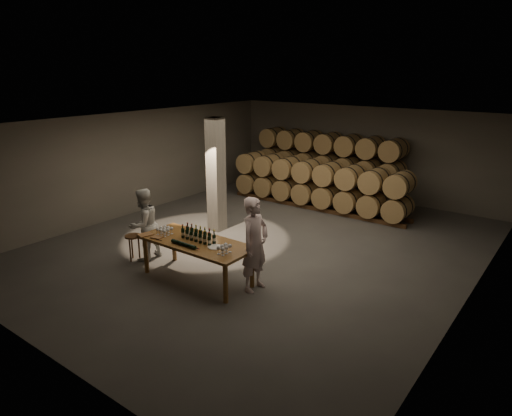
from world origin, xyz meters
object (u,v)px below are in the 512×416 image
Objects in this scene: bottle_cluster at (198,236)px; plate at (215,247)px; person_man at (255,244)px; person_woman at (144,225)px; tasting_table at (196,246)px; notebook_near at (157,237)px; stool at (133,240)px.

plate is (0.55, -0.08, -0.10)m from bottle_cluster.
person_man reaches higher than person_woman.
tasting_table is 1.48× the size of person_woman.
bottle_cluster is at bearing 15.95° from notebook_near.
tasting_table is 0.22m from bottle_cluster.
person_woman reaches higher than tasting_table.
person_man is at bearing 15.09° from bottle_cluster.
plate is at bearing 3.23° from notebook_near.
person_man is (1.28, 0.39, 0.21)m from tasting_table.
bottle_cluster is at bearing 86.22° from person_woman.
person_man is at bearing 9.25° from notebook_near.
person_man is (2.11, 0.76, 0.09)m from notebook_near.
notebook_near is 0.12× the size of person_man.
stool is at bearing -175.68° from tasting_table.
person_man reaches higher than plate.
stool is 0.45m from person_woman.
stool is at bearing -177.25° from plate.
bottle_cluster is 0.49× the size of person_woman.
person_woman is (0.16, 0.22, 0.36)m from stool.
tasting_table is at bearing 177.29° from plate.
notebook_near is 1.08m from person_woman.
tasting_table is 1.36m from person_man.
plate is 0.18× the size of person_woman.
tasting_table is 10.88× the size of notebook_near.
person_man is at bearing 30.34° from plate.
person_woman is at bearing 96.57° from person_man.
notebook_near is at bearing 62.56° from person_woman.
bottle_cluster reaches higher than notebook_near.
stool is at bearing 100.17° from person_man.
notebook_near is 2.25m from person_man.
person_woman reaches higher than stool.
person_woman reaches higher than bottle_cluster.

